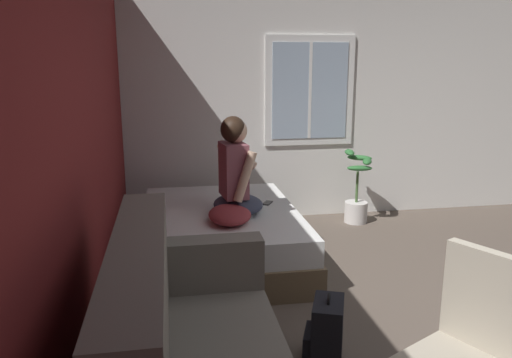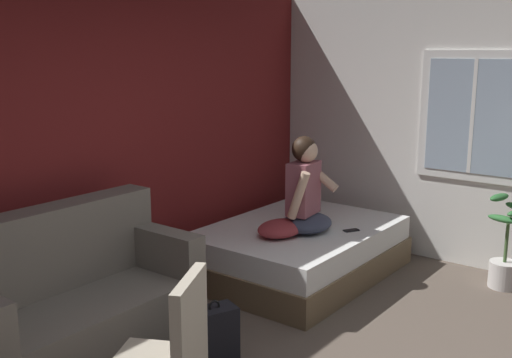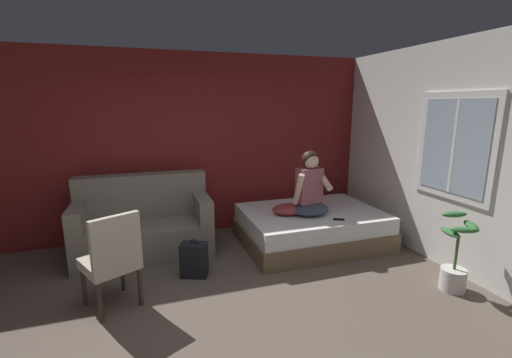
{
  "view_description": "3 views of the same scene",
  "coord_description": "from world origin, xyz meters",
  "px_view_note": "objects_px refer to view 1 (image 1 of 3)",
  "views": [
    {
      "loc": [
        -2.63,
        2.0,
        1.81
      ],
      "look_at": [
        1.11,
        1.35,
        0.92
      ],
      "focal_mm": 35.0,
      "sensor_mm": 36.0,
      "label": 1
    },
    {
      "loc": [
        -2.8,
        -1.42,
        2.1
      ],
      "look_at": [
        1.07,
        1.55,
        1.05
      ],
      "focal_mm": 42.0,
      "sensor_mm": 36.0,
      "label": 2
    },
    {
      "loc": [
        -0.46,
        -2.61,
        1.97
      ],
      "look_at": [
        0.86,
        1.36,
        1.04
      ],
      "focal_mm": 24.0,
      "sensor_mm": 36.0,
      "label": 3
    }
  ],
  "objects_px": {
    "side_chair": "(472,352)",
    "person_seated": "(236,175)",
    "throw_pillow": "(230,215)",
    "backpack": "(326,333)",
    "cell_phone": "(267,203)",
    "potted_plant": "(357,197)",
    "bed": "(221,236)"
  },
  "relations": [
    {
      "from": "bed",
      "to": "backpack",
      "type": "height_order",
      "value": "bed"
    },
    {
      "from": "side_chair",
      "to": "potted_plant",
      "type": "distance_m",
      "value": 3.52
    },
    {
      "from": "backpack",
      "to": "cell_phone",
      "type": "xyz_separation_m",
      "value": [
        1.9,
        -0.01,
        0.29
      ]
    },
    {
      "from": "bed",
      "to": "potted_plant",
      "type": "distance_m",
      "value": 1.86
    },
    {
      "from": "person_seated",
      "to": "backpack",
      "type": "height_order",
      "value": "person_seated"
    },
    {
      "from": "side_chair",
      "to": "cell_phone",
      "type": "xyz_separation_m",
      "value": [
        2.72,
        0.4,
        -0.05
      ]
    },
    {
      "from": "throw_pillow",
      "to": "cell_phone",
      "type": "bearing_deg",
      "value": -39.49
    },
    {
      "from": "side_chair",
      "to": "backpack",
      "type": "height_order",
      "value": "side_chair"
    },
    {
      "from": "backpack",
      "to": "cell_phone",
      "type": "bearing_deg",
      "value": -0.27
    },
    {
      "from": "bed",
      "to": "person_seated",
      "type": "distance_m",
      "value": 0.62
    },
    {
      "from": "side_chair",
      "to": "backpack",
      "type": "xyz_separation_m",
      "value": [
        0.83,
        0.41,
        -0.34
      ]
    },
    {
      "from": "side_chair",
      "to": "person_seated",
      "type": "bearing_deg",
      "value": 16.72
    },
    {
      "from": "bed",
      "to": "potted_plant",
      "type": "bearing_deg",
      "value": -62.77
    },
    {
      "from": "person_seated",
      "to": "potted_plant",
      "type": "xyz_separation_m",
      "value": [
        0.96,
        -1.52,
        -0.53
      ]
    },
    {
      "from": "throw_pillow",
      "to": "potted_plant",
      "type": "relative_size",
      "value": 0.56
    },
    {
      "from": "cell_phone",
      "to": "side_chair",
      "type": "bearing_deg",
      "value": -52.59
    },
    {
      "from": "side_chair",
      "to": "cell_phone",
      "type": "bearing_deg",
      "value": 8.37
    },
    {
      "from": "throw_pillow",
      "to": "potted_plant",
      "type": "xyz_separation_m",
      "value": [
        1.22,
        -1.61,
        -0.25
      ]
    },
    {
      "from": "side_chair",
      "to": "potted_plant",
      "type": "bearing_deg",
      "value": -12.89
    },
    {
      "from": "side_chair",
      "to": "person_seated",
      "type": "height_order",
      "value": "person_seated"
    },
    {
      "from": "bed",
      "to": "potted_plant",
      "type": "xyz_separation_m",
      "value": [
        0.85,
        -1.65,
        0.07
      ]
    },
    {
      "from": "person_seated",
      "to": "side_chair",
      "type": "bearing_deg",
      "value": -163.28
    },
    {
      "from": "person_seated",
      "to": "throw_pillow",
      "type": "xyz_separation_m",
      "value": [
        -0.26,
        0.09,
        -0.29
      ]
    },
    {
      "from": "person_seated",
      "to": "potted_plant",
      "type": "height_order",
      "value": "person_seated"
    },
    {
      "from": "person_seated",
      "to": "cell_phone",
      "type": "height_order",
      "value": "person_seated"
    },
    {
      "from": "backpack",
      "to": "potted_plant",
      "type": "distance_m",
      "value": 2.85
    },
    {
      "from": "person_seated",
      "to": "backpack",
      "type": "xyz_separation_m",
      "value": [
        -1.64,
        -0.33,
        -0.64
      ]
    },
    {
      "from": "bed",
      "to": "throw_pillow",
      "type": "distance_m",
      "value": 0.48
    },
    {
      "from": "side_chair",
      "to": "potted_plant",
      "type": "height_order",
      "value": "side_chair"
    },
    {
      "from": "side_chair",
      "to": "person_seated",
      "type": "distance_m",
      "value": 2.59
    },
    {
      "from": "side_chair",
      "to": "throw_pillow",
      "type": "height_order",
      "value": "side_chair"
    },
    {
      "from": "backpack",
      "to": "potted_plant",
      "type": "height_order",
      "value": "potted_plant"
    }
  ]
}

